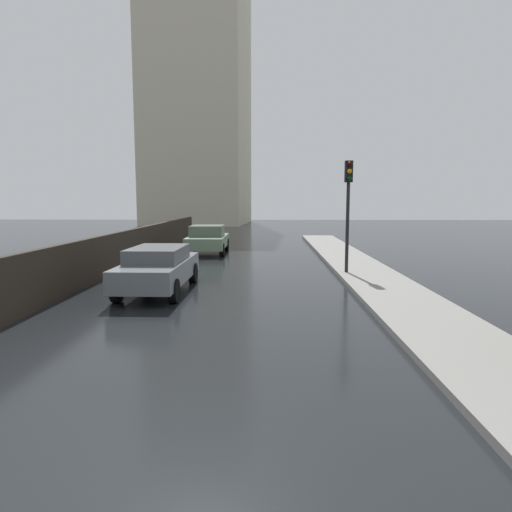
% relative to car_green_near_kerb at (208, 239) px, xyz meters
% --- Properties ---
extents(ground, '(120.00, 120.00, 0.00)m').
position_rel_car_green_near_kerb_xyz_m(ground, '(1.62, -19.57, -0.74)').
color(ground, black).
extents(car_green_near_kerb, '(1.95, 4.23, 1.45)m').
position_rel_car_green_near_kerb_xyz_m(car_green_near_kerb, '(0.00, 0.00, 0.00)').
color(car_green_near_kerb, slate).
rests_on(car_green_near_kerb, ground).
extents(car_grey_mid_road, '(1.78, 4.57, 1.35)m').
position_rel_car_green_near_kerb_xyz_m(car_grey_mid_road, '(-0.15, -9.96, -0.01)').
color(car_grey_mid_road, slate).
rests_on(car_grey_mid_road, ground).
extents(traffic_light, '(0.26, 0.39, 3.97)m').
position_rel_car_green_near_kerb_xyz_m(traffic_light, '(5.96, -6.94, 2.17)').
color(traffic_light, black).
rests_on(traffic_light, sidewalk_strip).
extents(distant_tower, '(11.66, 12.25, 28.62)m').
position_rel_car_green_near_kerb_xyz_m(distant_tower, '(-4.92, 29.80, 13.57)').
color(distant_tower, beige).
rests_on(distant_tower, ground).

